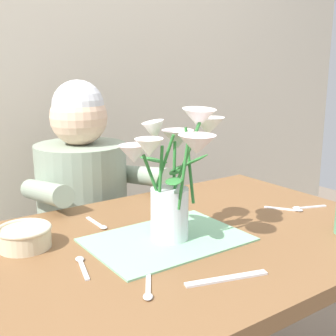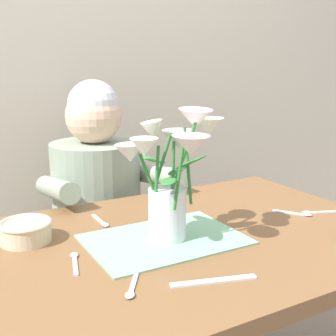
{
  "view_description": "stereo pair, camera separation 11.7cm",
  "coord_description": "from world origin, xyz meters",
  "px_view_note": "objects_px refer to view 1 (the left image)",
  "views": [
    {
      "loc": [
        -0.67,
        -0.88,
        1.19
      ],
      "look_at": [
        -0.01,
        0.05,
        0.92
      ],
      "focal_mm": 47.03,
      "sensor_mm": 36.0,
      "label": 1
    },
    {
      "loc": [
        -0.57,
        -0.94,
        1.19
      ],
      "look_at": [
        -0.01,
        0.05,
        0.92
      ],
      "focal_mm": 47.03,
      "sensor_mm": 36.0,
      "label": 2
    }
  ],
  "objects_px": {
    "ceramic_bowl": "(24,236)",
    "seated_person": "(84,230)",
    "dinner_knife": "(227,279)",
    "flower_vase": "(175,169)"
  },
  "relations": [
    {
      "from": "ceramic_bowl",
      "to": "seated_person",
      "type": "bearing_deg",
      "value": 51.33
    },
    {
      "from": "dinner_knife",
      "to": "ceramic_bowl",
      "type": "bearing_deg",
      "value": 142.1
    },
    {
      "from": "flower_vase",
      "to": "dinner_knife",
      "type": "height_order",
      "value": "flower_vase"
    },
    {
      "from": "ceramic_bowl",
      "to": "dinner_knife",
      "type": "relative_size",
      "value": 0.72
    },
    {
      "from": "seated_person",
      "to": "dinner_knife",
      "type": "xyz_separation_m",
      "value": [
        -0.06,
        -0.87,
        0.18
      ]
    },
    {
      "from": "ceramic_bowl",
      "to": "dinner_knife",
      "type": "xyz_separation_m",
      "value": [
        0.3,
        -0.42,
        -0.03
      ]
    },
    {
      "from": "seated_person",
      "to": "flower_vase",
      "type": "height_order",
      "value": "seated_person"
    },
    {
      "from": "flower_vase",
      "to": "dinner_knife",
      "type": "xyz_separation_m",
      "value": [
        -0.03,
        -0.23,
        -0.19
      ]
    },
    {
      "from": "flower_vase",
      "to": "ceramic_bowl",
      "type": "height_order",
      "value": "flower_vase"
    },
    {
      "from": "seated_person",
      "to": "ceramic_bowl",
      "type": "bearing_deg",
      "value": -133.01
    }
  ]
}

